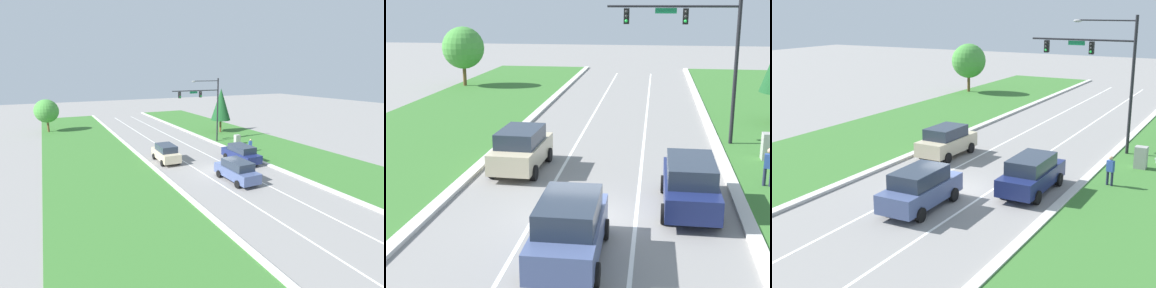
# 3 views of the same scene
# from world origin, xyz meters

# --- Properties ---
(ground_plane) EXTENTS (160.00, 160.00, 0.00)m
(ground_plane) POSITION_xyz_m (0.00, 0.00, 0.00)
(ground_plane) COLOR gray
(curb_strip_right) EXTENTS (0.50, 90.00, 0.15)m
(curb_strip_right) POSITION_xyz_m (5.65, 0.00, 0.07)
(curb_strip_right) COLOR beige
(curb_strip_right) RESTS_ON ground_plane
(curb_strip_left) EXTENTS (0.50, 90.00, 0.15)m
(curb_strip_left) POSITION_xyz_m (-5.65, 0.00, 0.07)
(curb_strip_left) COLOR beige
(curb_strip_left) RESTS_ON ground_plane
(lane_stripe_inner_left) EXTENTS (0.14, 81.00, 0.01)m
(lane_stripe_inner_left) POSITION_xyz_m (-1.80, 0.00, 0.00)
(lane_stripe_inner_left) COLOR white
(lane_stripe_inner_left) RESTS_ON ground_plane
(lane_stripe_inner_right) EXTENTS (0.14, 81.00, 0.01)m
(lane_stripe_inner_right) POSITION_xyz_m (1.80, 0.00, 0.00)
(lane_stripe_inner_right) COLOR white
(lane_stripe_inner_right) RESTS_ON ground_plane
(traffic_signal_mast) EXTENTS (6.83, 0.41, 8.80)m
(traffic_signal_mast) POSITION_xyz_m (4.60, 11.38, 5.76)
(traffic_signal_mast) COLOR black
(traffic_signal_mast) RESTS_ON ground_plane
(navy_suv) EXTENTS (2.10, 5.09, 1.91)m
(navy_suv) POSITION_xyz_m (3.70, 1.73, 0.99)
(navy_suv) COLOR navy
(navy_suv) RESTS_ON ground_plane
(slate_blue_suv) EXTENTS (2.11, 4.85, 1.95)m
(slate_blue_suv) POSITION_xyz_m (-0.04, -2.92, 1.00)
(slate_blue_suv) COLOR #475684
(slate_blue_suv) RESTS_ON ground_plane
(champagne_suv) EXTENTS (2.19, 4.63, 1.94)m
(champagne_suv) POSITION_xyz_m (-3.60, 5.47, 1.00)
(champagne_suv) COLOR beige
(champagne_suv) RESTS_ON ground_plane
(utility_cabinet) EXTENTS (0.70, 0.60, 1.38)m
(utility_cabinet) POSITION_xyz_m (7.83, 8.48, 0.69)
(utility_cabinet) COLOR #9E9E99
(utility_cabinet) RESTS_ON ground_plane
(pedestrian) EXTENTS (0.43, 0.32, 1.69)m
(pedestrian) POSITION_xyz_m (7.02, 4.50, 0.94)
(pedestrian) COLOR #232842
(pedestrian) RESTS_ON ground_plane
(oak_near_left_tree) EXTENTS (3.74, 3.74, 5.35)m
(oak_near_left_tree) POSITION_xyz_m (-14.85, 29.19, 3.47)
(oak_near_left_tree) COLOR brown
(oak_near_left_tree) RESTS_ON ground_plane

